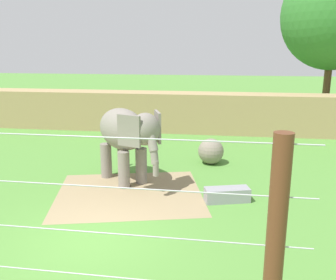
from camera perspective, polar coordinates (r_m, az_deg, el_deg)
ground_plane at (r=9.76m, az=-11.66°, el=-14.83°), size 120.00×120.00×0.00m
dirt_patch at (r=12.28m, az=-6.10°, el=-8.35°), size 5.59×5.07×0.01m
embankment_wall at (r=21.27m, az=-0.01°, el=4.47°), size 36.00×1.80×2.24m
elephant at (r=12.79m, az=-6.56°, el=0.97°), size 3.05×3.04×2.70m
enrichment_ball at (r=15.24m, az=6.75°, el=-1.77°), size 1.07×1.07×1.07m
cable_fence at (r=6.22m, az=-23.62°, el=-14.26°), size 8.82×0.26×3.67m
feed_trough at (r=11.70m, az=9.25°, el=-8.47°), size 1.48×0.87×0.44m
tree_behind_wall at (r=24.99m, az=24.64°, el=17.40°), size 6.21×6.21×9.92m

